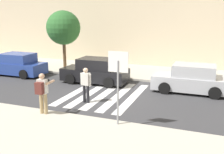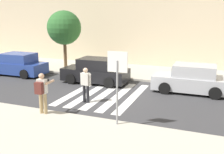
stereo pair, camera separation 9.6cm
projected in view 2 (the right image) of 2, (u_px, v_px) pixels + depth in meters
name	position (u px, v px, depth m)	size (l,w,h in m)	color
ground_plane	(103.00, 95.00, 13.91)	(120.00, 120.00, 0.00)	#38383A
sidewalk_near	(26.00, 148.00, 8.27)	(60.00, 6.00, 0.14)	#B2AD9E
sidewalk_far	(135.00, 72.00, 19.33)	(60.00, 4.80, 0.14)	#B2AD9E
building_facade_far	(150.00, 30.00, 22.66)	(56.00, 4.00, 5.74)	beige
crosswalk_stripe_0	(78.00, 91.00, 14.65)	(0.44, 5.20, 0.01)	silver
crosswalk_stripe_1	(91.00, 93.00, 14.37)	(0.44, 5.20, 0.01)	silver
crosswalk_stripe_2	(104.00, 94.00, 14.09)	(0.44, 5.20, 0.01)	silver
crosswalk_stripe_3	(118.00, 96.00, 13.81)	(0.44, 5.20, 0.01)	silver
crosswalk_stripe_4	(133.00, 98.00, 13.53)	(0.44, 5.20, 0.01)	silver
stop_sign	(117.00, 72.00, 9.47)	(0.76, 0.08, 2.77)	gray
photographer_with_backpack	(42.00, 90.00, 10.75)	(0.62, 0.87, 1.72)	tan
pedestrian_crossing	(86.00, 83.00, 12.57)	(0.58, 0.27, 1.72)	#232328
parked_car_blue	(18.00, 65.00, 18.48)	(4.10, 1.92, 1.55)	#284293
parked_car_black	(96.00, 71.00, 16.34)	(4.10, 1.92, 1.55)	black
parked_car_silver	(192.00, 79.00, 14.30)	(4.10, 1.92, 1.55)	#B7BABF
street_tree_west	(64.00, 28.00, 19.26)	(2.51, 2.51, 4.35)	brown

